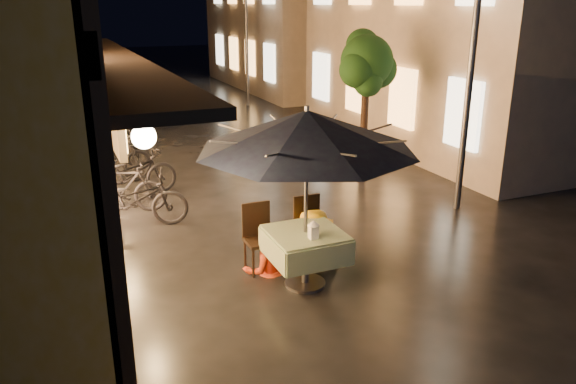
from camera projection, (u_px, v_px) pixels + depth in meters
name	position (u px, v px, depth m)	size (l,w,h in m)	color
ground	(374.00, 284.00, 7.69)	(90.00, 90.00, 0.00)	black
east_building_near	(495.00, 12.00, 15.03)	(7.30, 9.30, 6.80)	#C7B29A
east_building_far	(312.00, 2.00, 24.98)	(7.30, 10.30, 7.30)	#C7B29A
street_tree	(367.00, 65.00, 11.74)	(1.43, 1.20, 3.15)	black
streetlamp_near	(473.00, 48.00, 9.60)	(0.36, 0.36, 4.23)	#59595E
streetlamp_far	(246.00, 24.00, 20.07)	(0.36, 0.36, 4.23)	#59595E
cafe_table	(305.00, 245.00, 7.50)	(0.99, 0.99, 0.78)	#59595E
patio_umbrella	(307.00, 131.00, 7.00)	(2.86, 2.86, 2.46)	#59595E
cafe_chair_left	(259.00, 233.00, 8.01)	(0.42, 0.42, 0.97)	black
cafe_chair_right	(309.00, 225.00, 8.31)	(0.42, 0.42, 0.97)	black
table_lantern	(313.00, 228.00, 7.19)	(0.16, 0.16, 0.25)	white
person_orange	(265.00, 227.00, 7.84)	(0.67, 0.52, 1.38)	#EF471F
person_yellow	(314.00, 212.00, 8.04)	(1.05, 0.60, 1.63)	yellow
bicycle_0	(133.00, 200.00, 9.52)	(0.64, 1.84, 0.97)	black
bicycle_1	(123.00, 188.00, 10.19)	(0.44, 1.55, 0.93)	black
bicycle_2	(130.00, 174.00, 10.93)	(0.65, 1.87, 0.98)	black
bicycle_3	(113.00, 162.00, 11.57)	(0.51, 1.80, 1.08)	black
bicycle_4	(113.00, 152.00, 12.78)	(0.58, 1.67, 0.88)	black
bicycle_5	(101.00, 145.00, 13.32)	(0.42, 1.47, 0.88)	black
bicycle_6	(100.00, 135.00, 14.31)	(0.59, 1.70, 0.89)	black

